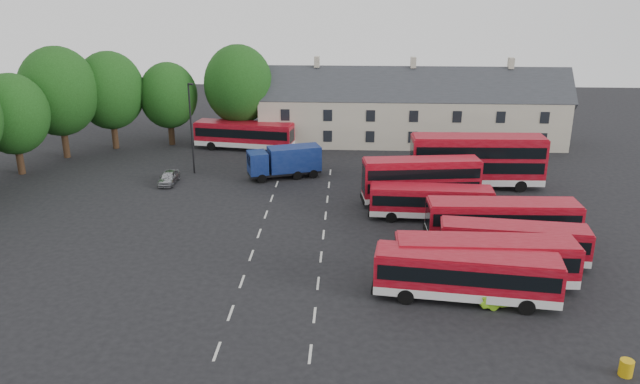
{
  "coord_description": "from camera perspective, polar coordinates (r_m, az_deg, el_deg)",
  "views": [
    {
      "loc": [
        6.91,
        -42.24,
        19.08
      ],
      "look_at": [
        4.55,
        5.66,
        2.2
      ],
      "focal_mm": 35.0,
      "sensor_mm": 36.0,
      "label": 1
    }
  ],
  "objects": [
    {
      "name": "ground",
      "position": [
        46.86,
        -5.93,
        -4.75
      ],
      "size": [
        140.0,
        140.0,
        0.0
      ],
      "primitive_type": "plane",
      "color": "black",
      "rests_on": "ground"
    },
    {
      "name": "lane_markings",
      "position": [
        48.38,
        -2.65,
        -3.85
      ],
      "size": [
        5.15,
        33.8,
        0.01
      ],
      "color": "beige",
      "rests_on": "ground"
    },
    {
      "name": "treeline",
      "position": [
        68.66,
        -21.19,
        7.69
      ],
      "size": [
        29.92,
        32.59,
        12.01
      ],
      "color": "black",
      "rests_on": "ground"
    },
    {
      "name": "terrace_houses",
      "position": [
        74.17,
        8.31,
        7.34
      ],
      "size": [
        35.7,
        7.13,
        10.06
      ],
      "color": "beige",
      "rests_on": "ground"
    },
    {
      "name": "bus_row_a",
      "position": [
        39.22,
        13.22,
        -7.18
      ],
      "size": [
        11.3,
        3.89,
        3.13
      ],
      "rotation": [
        0.0,
        0.0,
        -0.13
      ],
      "color": "silver",
      "rests_on": "ground"
    },
    {
      "name": "bus_row_b",
      "position": [
        41.27,
        14.87,
        -5.86
      ],
      "size": [
        11.4,
        2.67,
        3.22
      ],
      "rotation": [
        0.0,
        0.0,
        -0.0
      ],
      "color": "silver",
      "rests_on": "ground"
    },
    {
      "name": "bus_row_c",
      "position": [
        45.08,
        17.28,
        -4.22
      ],
      "size": [
        10.18,
        3.37,
        2.82
      ],
      "rotation": [
        0.0,
        0.0,
        -0.11
      ],
      "color": "silver",
      "rests_on": "ground"
    },
    {
      "name": "bus_row_d",
      "position": [
        48.4,
        16.36,
        -2.23
      ],
      "size": [
        11.21,
        2.84,
        3.15
      ],
      "rotation": [
        0.0,
        0.0,
        0.02
      ],
      "color": "silver",
      "rests_on": "ground"
    },
    {
      "name": "bus_row_e",
      "position": [
        51.41,
        10.09,
        -0.71
      ],
      "size": [
        9.94,
        2.7,
        2.79
      ],
      "rotation": [
        0.0,
        0.0,
        -0.04
      ],
      "color": "silver",
      "rests_on": "ground"
    },
    {
      "name": "bus_dd_south",
      "position": [
        54.43,
        9.22,
        1.22
      ],
      "size": [
        10.21,
        3.46,
        4.11
      ],
      "rotation": [
        0.0,
        0.0,
        0.12
      ],
      "color": "silver",
      "rests_on": "ground"
    },
    {
      "name": "bus_dd_north",
      "position": [
        59.69,
        14.18,
        3.0
      ],
      "size": [
        12.24,
        3.12,
        4.99
      ],
      "rotation": [
        0.0,
        0.0,
        0.02
      ],
      "color": "silver",
      "rests_on": "ground"
    },
    {
      "name": "bus_north",
      "position": [
        71.53,
        -6.95,
        5.35
      ],
      "size": [
        11.45,
        4.3,
        3.16
      ],
      "rotation": [
        0.0,
        0.0,
        -0.16
      ],
      "color": "silver",
      "rests_on": "ground"
    },
    {
      "name": "box_truck",
      "position": [
        61.15,
        -3.19,
        2.88
      ],
      "size": [
        7.38,
        4.42,
        3.08
      ],
      "rotation": [
        0.0,
        0.0,
        0.34
      ],
      "color": "black",
      "rests_on": "ground"
    },
    {
      "name": "silver_car",
      "position": [
        61.32,
        -13.66,
        1.3
      ],
      "size": [
        1.49,
        3.66,
        1.24
      ],
      "primitive_type": "imported",
      "rotation": [
        0.0,
        0.0,
        -0.01
      ],
      "color": "#999BA0",
      "rests_on": "ground"
    },
    {
      "name": "lime_car",
      "position": [
        40.07,
        16.93,
        -8.86
      ],
      "size": [
        4.4,
        2.35,
        1.38
      ],
      "primitive_type": "imported",
      "rotation": [
        0.0,
        0.0,
        1.79
      ],
      "color": "#85CF1F",
      "rests_on": "ground"
    },
    {
      "name": "grit_bin",
      "position": [
        35.82,
        26.2,
        -14.23
      ],
      "size": [
        0.69,
        0.69,
        0.87
      ],
      "primitive_type": "cylinder",
      "color": "#CA9B0B",
      "rests_on": "ground"
    },
    {
      "name": "lamppost",
      "position": [
        62.97,
        -11.69,
        5.92
      ],
      "size": [
        0.63,
        0.4,
        9.08
      ],
      "rotation": [
        0.0,
        0.0,
        -0.36
      ],
      "color": "black",
      "rests_on": "ground"
    }
  ]
}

